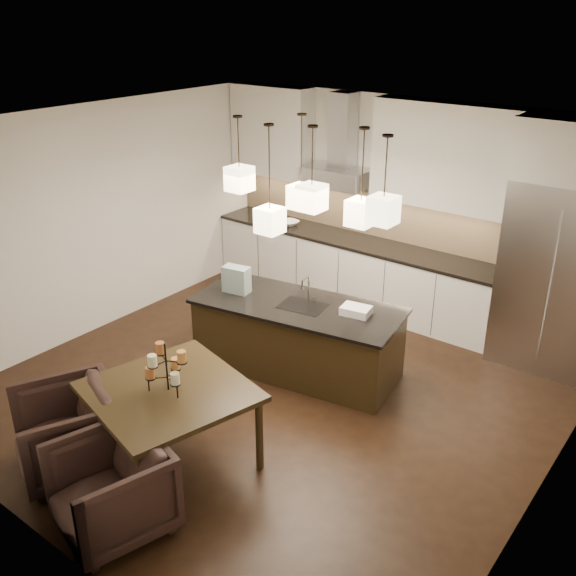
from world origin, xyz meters
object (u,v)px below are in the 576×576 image
Objects in this scene: armchair_right at (111,489)px; dining_table at (172,426)px; refrigerator at (559,277)px; island_body at (297,339)px; armchair_left at (67,431)px.

dining_table is at bearing 121.01° from armchair_right.
refrigerator reaches higher than dining_table.
armchair_left is at bearing -112.66° from island_body.
armchair_left is at bearing -122.10° from dining_table.
island_body reaches higher than dining_table.
refrigerator is at bearing 30.55° from island_body.
island_body is 2.85m from armchair_right.
dining_table is 0.88m from armchair_right.
refrigerator is 0.96× the size of island_body.
armchair_left is at bearing -178.32° from armchair_right.
refrigerator is 4.46m from dining_table.
armchair_left is (-0.66, -0.63, 0.01)m from dining_table.
armchair_left is at bearing -121.89° from refrigerator.
refrigerator is 2.48× the size of armchair_left.
dining_table is (-2.13, -3.85, -0.69)m from refrigerator.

